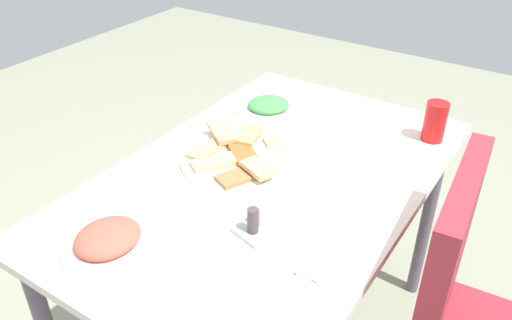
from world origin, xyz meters
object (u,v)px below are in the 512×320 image
object	(u,v)px
pide_platter	(238,156)
condiment_caddy	(257,224)
fork	(325,253)
paper_napkin	(332,257)
dining_table	(268,199)
salad_plate_rice	(108,240)
salad_plate_greens	(268,106)
spoon	(340,259)
soda_can	(435,122)

from	to	relation	value
pide_platter	condiment_caddy	distance (m)	0.32
fork	paper_napkin	bearing A→B (deg)	104.69
pide_platter	condiment_caddy	size ratio (longest dim) A/B	3.03
pide_platter	dining_table	bearing A→B (deg)	81.06
dining_table	salad_plate_rice	distance (m)	0.47
pide_platter	salad_plate_greens	world-z (taller)	same
dining_table	pide_platter	distance (m)	0.15
paper_napkin	spoon	xyz separation A→B (m)	(0.00, 0.02, 0.00)
pide_platter	salad_plate_rice	distance (m)	0.46
soda_can	spoon	bearing A→B (deg)	-0.06
condiment_caddy	salad_plate_greens	bearing A→B (deg)	-150.19
fork	spoon	bearing A→B (deg)	104.69
paper_napkin	spoon	size ratio (longest dim) A/B	0.76
dining_table	pide_platter	size ratio (longest dim) A/B	3.63
paper_napkin	salad_plate_greens	bearing A→B (deg)	-136.58
salad_plate_greens	condiment_caddy	size ratio (longest dim) A/B	1.90
salad_plate_rice	soda_can	size ratio (longest dim) A/B	1.76
soda_can	salad_plate_greens	bearing A→B (deg)	-78.04
paper_napkin	spoon	bearing A→B (deg)	90.00
soda_can	fork	world-z (taller)	soda_can
salad_plate_greens	salad_plate_rice	xyz separation A→B (m)	(0.77, 0.06, 0.00)
pide_platter	condiment_caddy	xyz separation A→B (m)	(0.23, 0.22, 0.01)
pide_platter	spoon	xyz separation A→B (m)	(0.22, 0.42, -0.01)
dining_table	condiment_caddy	world-z (taller)	condiment_caddy
salad_plate_rice	soda_can	distance (m)	0.99
pide_platter	paper_napkin	bearing A→B (deg)	61.89
fork	spoon	distance (m)	0.04
pide_platter	condiment_caddy	bearing A→B (deg)	42.86
dining_table	soda_can	distance (m)	0.55
soda_can	paper_napkin	bearing A→B (deg)	-1.68
salad_plate_greens	soda_can	size ratio (longest dim) A/B	1.71
dining_table	salad_plate_greens	distance (m)	0.40
fork	condiment_caddy	distance (m)	0.17
soda_can	paper_napkin	distance (m)	0.64
spoon	fork	bearing A→B (deg)	-79.07
spoon	condiment_caddy	xyz separation A→B (m)	(0.02, -0.20, 0.02)
dining_table	paper_napkin	distance (m)	0.36
soda_can	condiment_caddy	world-z (taller)	soda_can
pide_platter	fork	bearing A→B (deg)	60.78
salad_plate_rice	soda_can	xyz separation A→B (m)	(-0.88, 0.45, 0.04)
salad_plate_greens	paper_napkin	world-z (taller)	salad_plate_greens
dining_table	paper_napkin	xyz separation A→B (m)	(0.20, 0.29, 0.08)
dining_table	salad_plate_greens	size ratio (longest dim) A/B	5.80
salad_plate_greens	fork	bearing A→B (deg)	42.37
salad_plate_greens	condiment_caddy	world-z (taller)	condiment_caddy
salad_plate_greens	pide_platter	bearing A→B (deg)	17.06
dining_table	spoon	xyz separation A→B (m)	(0.20, 0.31, 0.08)
dining_table	spoon	bearing A→B (deg)	57.36
fork	soda_can	bearing A→B (deg)	-168.61
salad_plate_greens	spoon	world-z (taller)	salad_plate_greens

